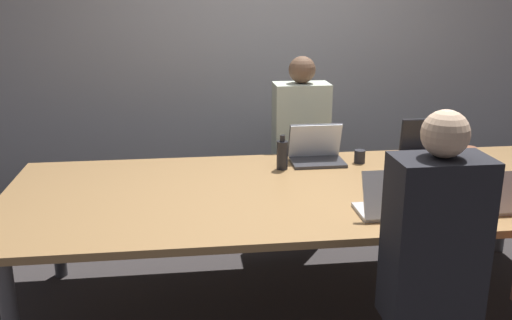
% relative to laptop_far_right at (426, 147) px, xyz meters
% --- Properties ---
extents(ground_plane, '(24.00, 24.00, 0.00)m').
position_rel_laptop_far_right_xyz_m(ground_plane, '(-0.91, -0.49, -0.81)').
color(ground_plane, '#383333').
extents(curtain_wall, '(12.00, 0.06, 2.80)m').
position_rel_laptop_far_right_xyz_m(curtain_wall, '(-0.91, 1.27, 0.59)').
color(curtain_wall, '#ADADB2').
rests_on(curtain_wall, ground_plane).
extents(conference_table, '(3.46, 1.43, 0.74)m').
position_rel_laptop_far_right_xyz_m(conference_table, '(-0.91, -0.49, -0.13)').
color(conference_table, '#9E7547').
rests_on(conference_table, ground_plane).
extents(laptop_far_right, '(0.32, 0.26, 0.26)m').
position_rel_laptop_far_right_xyz_m(laptop_far_right, '(0.00, 0.00, 0.00)').
color(laptop_far_right, '#333338').
rests_on(laptop_far_right, conference_table).
extents(cup_far_right, '(0.09, 0.09, 0.10)m').
position_rel_laptop_far_right_xyz_m(cup_far_right, '(0.26, -0.10, -0.03)').
color(cup_far_right, brown).
rests_on(cup_far_right, conference_table).
extents(laptop_near_midright, '(0.31, 0.25, 0.24)m').
position_rel_laptop_far_right_xyz_m(laptop_near_midright, '(-0.60, -0.95, -0.01)').
color(laptop_near_midright, '#B7B7BC').
rests_on(laptop_near_midright, conference_table).
extents(person_near_midright, '(0.40, 0.24, 1.38)m').
position_rel_laptop_far_right_xyz_m(person_near_midright, '(-0.58, -1.44, -0.15)').
color(person_near_midright, '#2D2D38').
rests_on(person_near_midright, ground_plane).
extents(laptop_far_center, '(0.35, 0.25, 0.25)m').
position_rel_laptop_far_right_xyz_m(laptop_far_center, '(-0.75, 0.01, -0.00)').
color(laptop_far_center, '#333338').
rests_on(laptop_far_center, conference_table).
extents(person_far_center, '(0.40, 0.24, 1.38)m').
position_rel_laptop_far_right_xyz_m(person_far_center, '(-0.76, 0.48, -0.15)').
color(person_far_center, '#2D2D38').
rests_on(person_far_center, ground_plane).
extents(cup_far_center, '(0.07, 0.07, 0.09)m').
position_rel_laptop_far_right_xyz_m(cup_far_center, '(-0.47, -0.04, -0.03)').
color(cup_far_center, '#232328').
rests_on(cup_far_center, conference_table).
extents(bottle_far_center, '(0.07, 0.07, 0.22)m').
position_rel_laptop_far_right_xyz_m(bottle_far_center, '(-1.00, -0.11, 0.02)').
color(bottle_far_center, black).
rests_on(bottle_far_center, conference_table).
extents(cup_near_right, '(0.09, 0.09, 0.09)m').
position_rel_laptop_far_right_xyz_m(cup_near_right, '(-0.17, -0.92, -0.03)').
color(cup_near_right, brown).
rests_on(cup_near_right, conference_table).
extents(stapler, '(0.09, 0.16, 0.05)m').
position_rel_laptop_far_right_xyz_m(stapler, '(-0.48, -0.59, -0.05)').
color(stapler, black).
rests_on(stapler, conference_table).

